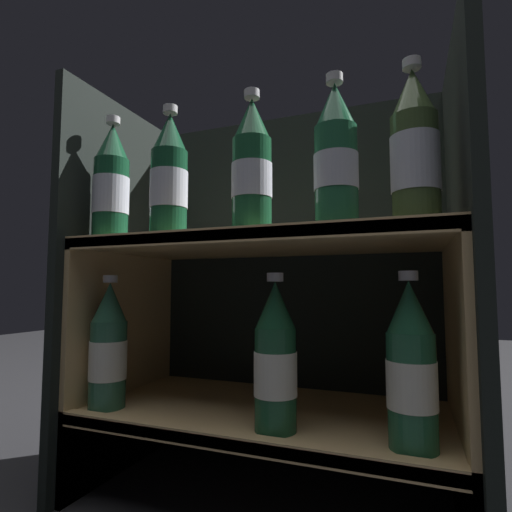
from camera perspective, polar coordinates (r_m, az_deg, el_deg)
The scene contains 13 objects.
fridge_back_wall at distance 0.95m, azimuth 5.05°, elevation -3.93°, with size 0.72×0.02×0.81m, color black.
fridge_side_left at distance 0.96m, azimuth -18.75°, elevation -3.71°, with size 0.02×0.38×0.81m, color black.
fridge_side_right at distance 0.74m, azimuth 27.77°, elevation -3.20°, with size 0.02×0.38×0.81m, color black.
shelf_lower at distance 0.81m, azimuth 1.10°, elevation -22.84°, with size 0.68×0.34×0.17m.
shelf_upper at distance 0.77m, azimuth 1.17°, elevation -6.61°, with size 0.68×0.34×0.49m.
bottle_upper_front_0 at distance 0.86m, azimuth -19.98°, elevation 9.41°, with size 0.07×0.07×0.25m.
bottle_upper_front_1 at distance 0.78m, azimuth -12.31°, elevation 10.71°, with size 0.07×0.07×0.25m.
bottle_upper_front_2 at distance 0.70m, azimuth -0.61°, elevation 12.35°, with size 0.07×0.07×0.25m.
bottle_upper_front_3 at distance 0.67m, azimuth 11.33°, elevation 13.44°, with size 0.07×0.07×0.25m.
bottle_upper_front_4 at distance 0.66m, azimuth 21.71°, elevation 13.76°, with size 0.07×0.07×0.25m.
bottle_lower_front_0 at distance 0.84m, azimuth -20.35°, elevation -12.31°, with size 0.07×0.07×0.25m.
bottle_lower_front_1 at distance 0.67m, azimuth 2.79°, elevation -14.61°, with size 0.07×0.07×0.25m.
bottle_lower_front_2 at distance 0.64m, azimuth 21.29°, elevation -14.82°, with size 0.07×0.07×0.25m.
Camera 1 is at (0.27, -0.56, 0.39)m, focal length 28.00 mm.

